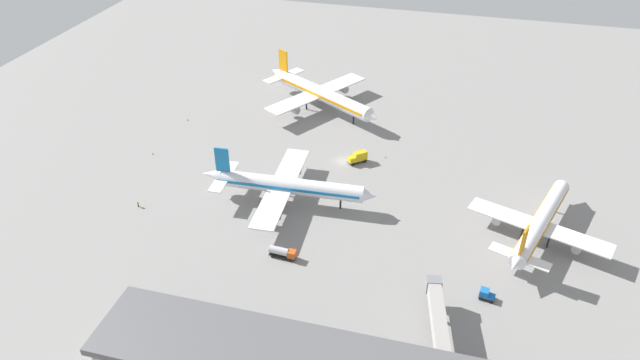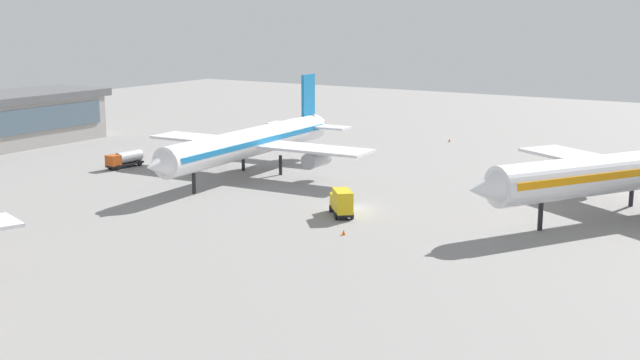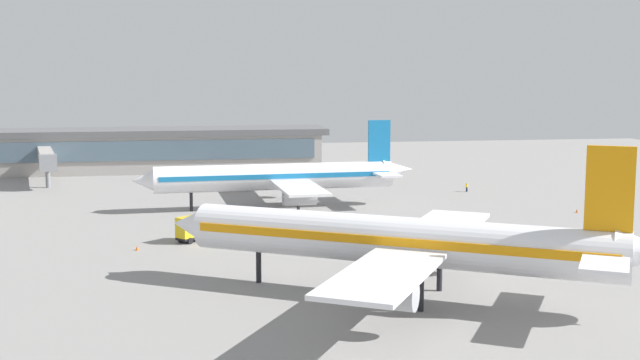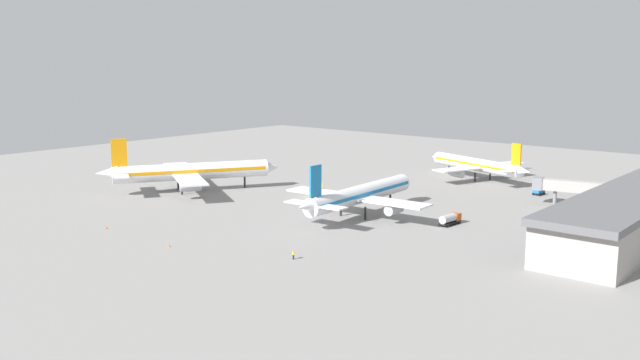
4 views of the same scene
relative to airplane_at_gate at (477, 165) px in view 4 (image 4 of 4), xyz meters
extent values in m
plane|color=gray|center=(-52.87, 21.71, -4.61)|extent=(288.00, 288.00, 0.00)
cube|color=#4C6070|center=(-35.27, -48.47, 0.66)|extent=(81.13, 0.30, 4.22)
cylinder|color=white|center=(0.15, 0.44, 0.00)|extent=(15.16, 34.24, 3.84)
cone|color=white|center=(6.30, 18.01, 0.00)|extent=(4.71, 4.83, 3.65)
cone|color=white|center=(-5.99, -17.13, 0.58)|extent=(4.49, 5.55, 3.07)
cube|color=orange|center=(0.15, 0.44, 0.29)|extent=(14.77, 32.94, 0.69)
cube|color=white|center=(-0.42, -1.21, -0.38)|extent=(33.17, 16.23, 0.35)
cylinder|color=#A5A8AD|center=(-9.19, 1.86, -1.73)|extent=(3.49, 4.98, 2.11)
cylinder|color=#A5A8AD|center=(8.35, -4.28, -1.73)|extent=(3.49, 4.98, 2.11)
cube|color=white|center=(-5.04, -14.40, 0.39)|extent=(13.56, 7.34, 0.28)
cube|color=orange|center=(-5.04, -14.40, 5.00)|extent=(1.50, 3.30, 6.15)
cylinder|color=black|center=(4.19, 11.98, -3.26)|extent=(0.46, 0.46, 2.69)
cylinder|color=black|center=(-3.67, -1.18, -3.26)|extent=(0.46, 0.46, 2.69)
cylinder|color=black|center=(2.13, -3.21, -3.26)|extent=(0.46, 0.46, 2.69)
cylinder|color=white|center=(-67.23, 52.26, 0.98)|extent=(38.62, 26.01, 4.66)
cone|color=white|center=(-47.94, 40.52, 0.98)|extent=(6.28, 6.21, 4.43)
cone|color=white|center=(-86.53, 64.00, 1.68)|extent=(6.92, 6.21, 3.73)
cube|color=orange|center=(-67.23, 52.26, 1.33)|extent=(37.22, 25.21, 0.84)
cube|color=white|center=(-69.04, 53.36, 0.52)|extent=(26.72, 37.91, 0.42)
cylinder|color=#A5A8AD|center=(-63.18, 62.99, -1.11)|extent=(6.04, 5.05, 2.56)
cylinder|color=#A5A8AD|center=(-74.90, 43.73, -1.11)|extent=(6.04, 5.05, 2.56)
cube|color=white|center=(-83.52, 62.17, 1.45)|extent=(11.61, 15.73, 0.34)
cube|color=orange|center=(-83.52, 62.17, 7.04)|extent=(3.74, 2.54, 7.46)
cylinder|color=black|center=(-54.56, 44.55, -2.98)|extent=(0.56, 0.56, 3.26)
cylinder|color=black|center=(-68.19, 57.20, -2.98)|extent=(0.56, 0.56, 3.26)
cylinder|color=black|center=(-72.07, 50.83, -2.98)|extent=(0.56, 0.56, 3.26)
cylinder|color=white|center=(-61.68, -1.43, 0.50)|extent=(38.84, 6.18, 4.25)
cone|color=white|center=(-41.09, -0.39, 0.50)|extent=(4.45, 4.25, 4.04)
cone|color=white|center=(-82.27, -2.46, 1.13)|extent=(5.48, 3.67, 3.40)
cube|color=#1972B2|center=(-61.68, -1.43, 0.81)|extent=(37.30, 6.19, 0.77)
cube|color=white|center=(-63.61, -1.52, 0.07)|extent=(8.02, 37.01, 0.38)
cylinder|color=#A5A8AD|center=(-64.12, 8.75, -1.42)|extent=(5.14, 2.59, 2.34)
cylinder|color=#A5A8AD|center=(-63.10, -11.80, -1.42)|extent=(5.14, 2.59, 2.34)
cube|color=white|center=(-79.06, -2.30, 0.92)|extent=(4.20, 14.85, 0.31)
cube|color=#1972B2|center=(-79.06, -2.30, 6.03)|extent=(3.73, 0.64, 6.81)
cylinder|color=black|center=(-48.16, -0.75, -3.12)|extent=(0.51, 0.51, 2.98)
cylinder|color=black|center=(-64.94, 1.82, -3.12)|extent=(0.51, 0.51, 2.98)
cylinder|color=black|center=(-64.60, -4.98, -3.12)|extent=(0.51, 0.51, 2.98)
cube|color=black|center=(-56.62, -22.35, -4.06)|extent=(6.41, 2.29, 0.30)
cube|color=#BF4C19|center=(-54.37, -22.49, -3.11)|extent=(1.91, 2.01, 1.60)
cube|color=#3F596B|center=(-53.56, -22.54, -2.79)|extent=(0.18, 1.60, 0.90)
cylinder|color=#B7B7BC|center=(-57.52, -22.29, -3.01)|extent=(4.60, 2.08, 1.80)
cylinder|color=black|center=(-54.36, -21.54, -4.21)|extent=(0.82, 0.35, 0.80)
cylinder|color=black|center=(-54.48, -23.43, -4.21)|extent=(0.82, 0.35, 0.80)
cylinder|color=black|center=(-58.76, -21.26, -4.21)|extent=(0.82, 0.35, 0.80)
cylinder|color=black|center=(-58.88, -23.16, -4.21)|extent=(0.82, 0.35, 0.80)
cube|color=black|center=(-11.04, -23.91, -4.06)|extent=(3.48, 2.41, 0.30)
cube|color=#1966B2|center=(-11.73, -23.79, -3.11)|extent=(2.10, 2.18, 1.60)
cube|color=#3F596B|center=(-12.53, -23.66, -2.79)|extent=(0.35, 1.59, 0.90)
cube|color=#1966B2|center=(-10.15, -24.06, -3.66)|extent=(1.70, 2.11, 0.50)
cylinder|color=black|center=(-12.30, -24.66, -4.21)|extent=(0.84, 0.43, 0.80)
cylinder|color=black|center=(-11.98, -22.78, -4.21)|extent=(0.84, 0.43, 0.80)
cylinder|color=black|center=(-10.10, -25.04, -4.21)|extent=(0.84, 0.43, 0.80)
cylinder|color=black|center=(-9.77, -23.16, -4.21)|extent=(0.84, 0.43, 0.80)
cube|color=black|center=(-48.57, 22.13, -4.06)|extent=(5.47, 5.11, 0.30)
cube|color=gold|center=(-50.00, 20.88, -3.11)|extent=(2.61, 2.61, 1.60)
cube|color=#3F596B|center=(-50.61, 20.35, -2.79)|extent=(1.11, 1.26, 0.90)
cube|color=gold|center=(-47.89, 22.72, -2.61)|extent=(4.11, 3.93, 2.60)
cylinder|color=black|center=(-49.42, 20.12, -4.21)|extent=(0.80, 0.75, 0.80)
cylinder|color=black|center=(-50.67, 21.56, -4.21)|extent=(0.80, 0.75, 0.80)
cylinder|color=black|center=(-46.46, 22.70, -4.21)|extent=(0.80, 0.75, 0.80)
cylinder|color=black|center=(-47.71, 24.13, -4.21)|extent=(0.80, 0.75, 0.80)
cylinder|color=#1E2338|center=(-98.58, -13.40, -4.18)|extent=(0.43, 0.43, 0.85)
cylinder|color=yellow|center=(-98.58, -13.40, -3.46)|extent=(0.51, 0.51, 0.60)
sphere|color=tan|center=(-98.58, -13.40, -3.05)|extent=(0.22, 0.22, 0.22)
cylinder|color=yellow|center=(-98.69, -13.61, -3.46)|extent=(0.10, 0.10, 0.54)
cylinder|color=yellow|center=(-98.47, -13.19, -3.46)|extent=(0.10, 0.10, 0.54)
cube|color=#9E9993|center=(-20.00, -39.62, 0.59)|extent=(6.69, 21.60, 2.80)
cylinder|color=slate|center=(-21.45, -32.24, -2.71)|extent=(0.90, 0.90, 3.80)
cube|color=slate|center=(-22.26, -28.09, 0.59)|extent=(3.52, 2.96, 3.08)
cone|color=#EA590C|center=(-107.21, 33.27, -4.31)|extent=(0.44, 0.44, 0.60)
cone|color=#EA590C|center=(-41.23, 26.78, -4.31)|extent=(0.44, 0.44, 0.60)
cone|color=#EA590C|center=(-107.75, 10.97, -4.31)|extent=(0.44, 0.44, 0.60)
camera|label=1|loc=(-22.28, -117.93, 84.31)|focal=32.68mm
camera|label=2|loc=(32.41, 69.82, 19.48)|focal=45.02mm
camera|label=3|loc=(-47.11, 125.06, 16.86)|focal=44.63mm
camera|label=4|loc=(-189.59, -95.17, 31.65)|focal=38.82mm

